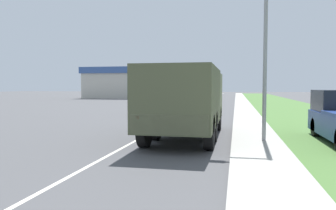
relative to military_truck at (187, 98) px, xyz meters
name	(u,v)px	position (x,y,z in m)	size (l,w,h in m)	color
ground_plane	(205,104)	(-1.80, 26.70, -1.61)	(180.00, 180.00, 0.00)	#4C4C4F
lane_centre_stripe	(205,104)	(-1.80, 26.70, -1.60)	(0.12, 120.00, 0.00)	silver
sidewalk_right	(243,104)	(2.70, 26.70, -1.55)	(1.80, 120.00, 0.12)	#ADAAA3
grass_strip_right	(281,104)	(7.10, 26.70, -1.60)	(7.00, 120.00, 0.02)	#4C7538
military_truck	(187,98)	(0.00, 0.00, 0.00)	(2.51, 7.35, 2.76)	#606647
car_nearest_ahead	(161,105)	(-3.76, 11.58, -0.97)	(1.78, 4.85, 1.39)	black
car_second_ahead	(185,99)	(-3.61, 22.92, -0.95)	(1.86, 4.56, 1.43)	silver
lamp_post	(259,36)	(2.72, -0.68, 2.28)	(1.69, 0.24, 6.23)	gray
building_distant	(130,83)	(-17.39, 45.38, 1.13)	(13.94, 13.54, 5.40)	beige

